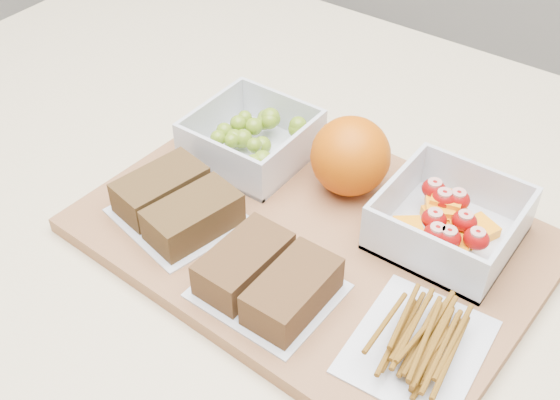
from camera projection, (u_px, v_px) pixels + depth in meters
The scene contains 7 objects.
cutting_board at pixel (312, 236), 0.68m from camera, with size 0.42×0.30×0.02m, color #96643E.
grape_container at pixel (254, 139), 0.75m from camera, with size 0.12×0.12×0.05m.
fruit_container at pixel (448, 223), 0.65m from camera, with size 0.12×0.12×0.05m.
orange at pixel (350, 156), 0.69m from camera, with size 0.08×0.08×0.08m, color #CB5504.
sandwich_bag_left at pixel (177, 204), 0.68m from camera, with size 0.13×0.12×0.04m.
sandwich_bag_center at pixel (268, 278), 0.60m from camera, with size 0.12×0.10×0.04m.
pretzel_bag at pixel (419, 337), 0.56m from camera, with size 0.11×0.13×0.03m.
Camera 1 is at (0.29, -0.41, 1.38)m, focal length 45.00 mm.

